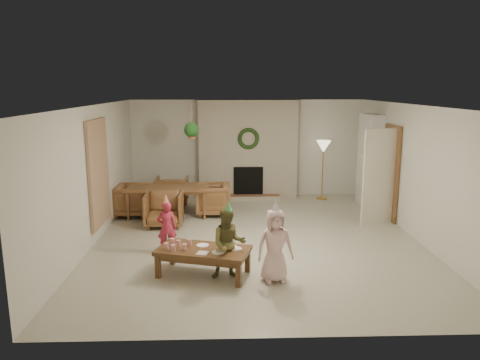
{
  "coord_description": "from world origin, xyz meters",
  "views": [
    {
      "loc": [
        -0.59,
        -8.22,
        2.84
      ],
      "look_at": [
        -0.3,
        0.4,
        1.05
      ],
      "focal_mm": 33.95,
      "sensor_mm": 36.0,
      "label": 1
    }
  ],
  "objects_px": {
    "dining_chair_left": "(132,200)",
    "child_red": "(167,227)",
    "dining_chair_near": "(164,209)",
    "coffee_table_top": "(203,250)",
    "child_plaid": "(229,244)",
    "dining_table": "(168,201)",
    "dining_chair_right": "(213,199)",
    "dining_chair_far": "(172,192)",
    "child_pink": "(275,245)"
  },
  "relations": [
    {
      "from": "coffee_table_top",
      "to": "child_plaid",
      "type": "bearing_deg",
      "value": -0.82
    },
    {
      "from": "dining_chair_right",
      "to": "dining_chair_far",
      "type": "bearing_deg",
      "value": -128.66
    },
    {
      "from": "dining_chair_left",
      "to": "child_red",
      "type": "height_order",
      "value": "child_red"
    },
    {
      "from": "child_plaid",
      "to": "child_pink",
      "type": "xyz_separation_m",
      "value": [
        0.68,
        -0.13,
        0.01
      ]
    },
    {
      "from": "dining_chair_near",
      "to": "dining_chair_right",
      "type": "bearing_deg",
      "value": 38.66
    },
    {
      "from": "dining_table",
      "to": "dining_chair_left",
      "type": "height_order",
      "value": "dining_chair_left"
    },
    {
      "from": "coffee_table_top",
      "to": "dining_table",
      "type": "bearing_deg",
      "value": 122.16
    },
    {
      "from": "child_plaid",
      "to": "coffee_table_top",
      "type": "bearing_deg",
      "value": 160.94
    },
    {
      "from": "dining_chair_far",
      "to": "dining_chair_right",
      "type": "xyz_separation_m",
      "value": [
        1.01,
        -0.79,
        0.0
      ]
    },
    {
      "from": "child_pink",
      "to": "dining_chair_left",
      "type": "bearing_deg",
      "value": 120.35
    },
    {
      "from": "dining_chair_right",
      "to": "coffee_table_top",
      "type": "bearing_deg",
      "value": -1.79
    },
    {
      "from": "dining_chair_left",
      "to": "coffee_table_top",
      "type": "height_order",
      "value": "dining_chair_left"
    },
    {
      "from": "dining_chair_left",
      "to": "dining_chair_far",
      "type": "bearing_deg",
      "value": -45.0
    },
    {
      "from": "dining_table",
      "to": "coffee_table_top",
      "type": "relative_size",
      "value": 1.32
    },
    {
      "from": "coffee_table_top",
      "to": "dining_chair_far",
      "type": "bearing_deg",
      "value": 119.36
    },
    {
      "from": "dining_chair_far",
      "to": "dining_chair_right",
      "type": "distance_m",
      "value": 1.28
    },
    {
      "from": "dining_table",
      "to": "dining_chair_right",
      "type": "distance_m",
      "value": 1.0
    },
    {
      "from": "dining_table",
      "to": "child_plaid",
      "type": "height_order",
      "value": "child_plaid"
    },
    {
      "from": "dining_table",
      "to": "coffee_table_top",
      "type": "bearing_deg",
      "value": -74.99
    },
    {
      "from": "dining_chair_right",
      "to": "child_pink",
      "type": "xyz_separation_m",
      "value": [
        1.0,
        -3.59,
        0.2
      ]
    },
    {
      "from": "dining_chair_near",
      "to": "child_red",
      "type": "relative_size",
      "value": 0.85
    },
    {
      "from": "dining_chair_near",
      "to": "dining_chair_far",
      "type": "height_order",
      "value": "same"
    },
    {
      "from": "dining_chair_far",
      "to": "dining_chair_right",
      "type": "relative_size",
      "value": 1.0
    },
    {
      "from": "dining_chair_left",
      "to": "child_plaid",
      "type": "xyz_separation_m",
      "value": [
        2.12,
        -3.43,
        0.19
      ]
    },
    {
      "from": "dining_table",
      "to": "dining_chair_right",
      "type": "relative_size",
      "value": 2.34
    },
    {
      "from": "dining_table",
      "to": "child_plaid",
      "type": "xyz_separation_m",
      "value": [
        1.32,
        -3.44,
        0.22
      ]
    },
    {
      "from": "dining_chair_far",
      "to": "coffee_table_top",
      "type": "height_order",
      "value": "dining_chair_far"
    },
    {
      "from": "dining_chair_left",
      "to": "child_plaid",
      "type": "bearing_deg",
      "value": -149.03
    },
    {
      "from": "dining_table",
      "to": "coffee_table_top",
      "type": "distance_m",
      "value": 3.45
    },
    {
      "from": "dining_chair_left",
      "to": "dining_chair_right",
      "type": "relative_size",
      "value": 1.0
    },
    {
      "from": "dining_table",
      "to": "child_pink",
      "type": "distance_m",
      "value": 4.1
    },
    {
      "from": "dining_table",
      "to": "child_pink",
      "type": "bearing_deg",
      "value": -61.49
    },
    {
      "from": "coffee_table_top",
      "to": "child_red",
      "type": "height_order",
      "value": "child_red"
    },
    {
      "from": "dining_table",
      "to": "child_red",
      "type": "distance_m",
      "value": 2.38
    },
    {
      "from": "dining_chair_far",
      "to": "child_plaid",
      "type": "height_order",
      "value": "child_plaid"
    },
    {
      "from": "dining_chair_near",
      "to": "child_plaid",
      "type": "height_order",
      "value": "child_plaid"
    },
    {
      "from": "dining_chair_left",
      "to": "child_pink",
      "type": "height_order",
      "value": "child_pink"
    },
    {
      "from": "dining_chair_near",
      "to": "dining_chair_right",
      "type": "xyz_separation_m",
      "value": [
        0.99,
        0.81,
        0.0
      ]
    },
    {
      "from": "dining_chair_far",
      "to": "dining_chair_left",
      "type": "xyz_separation_m",
      "value": [
        -0.79,
        -0.81,
        0.0
      ]
    },
    {
      "from": "dining_chair_near",
      "to": "child_plaid",
      "type": "relative_size",
      "value": 0.72
    },
    {
      "from": "coffee_table_top",
      "to": "child_plaid",
      "type": "xyz_separation_m",
      "value": [
        0.38,
        -0.12,
        0.15
      ]
    },
    {
      "from": "dining_chair_near",
      "to": "child_pink",
      "type": "bearing_deg",
      "value": -55.08
    },
    {
      "from": "dining_chair_right",
      "to": "coffee_table_top",
      "type": "xyz_separation_m",
      "value": [
        -0.06,
        -3.34,
        0.04
      ]
    },
    {
      "from": "child_pink",
      "to": "dining_chair_near",
      "type": "bearing_deg",
      "value": 117.85
    },
    {
      "from": "dining_chair_right",
      "to": "dining_chair_near",
      "type": "bearing_deg",
      "value": -51.34
    },
    {
      "from": "dining_table",
      "to": "dining_chair_right",
      "type": "xyz_separation_m",
      "value": [
        1.0,
        0.01,
        0.03
      ]
    },
    {
      "from": "dining_chair_far",
      "to": "dining_table",
      "type": "bearing_deg",
      "value": 90.0
    },
    {
      "from": "dining_chair_near",
      "to": "child_pink",
      "type": "relative_size",
      "value": 0.7
    },
    {
      "from": "dining_chair_near",
      "to": "coffee_table_top",
      "type": "bearing_deg",
      "value": -70.59
    },
    {
      "from": "dining_chair_far",
      "to": "child_pink",
      "type": "distance_m",
      "value": 4.82
    }
  ]
}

